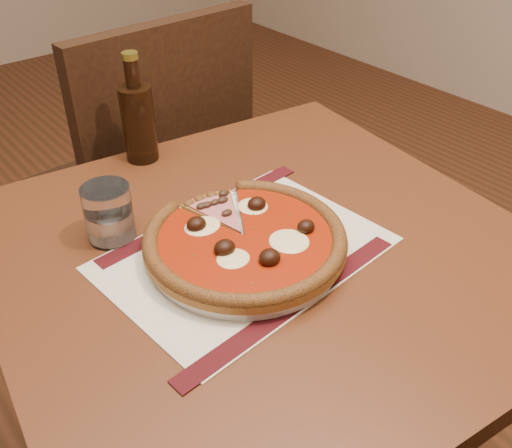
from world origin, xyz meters
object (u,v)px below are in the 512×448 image
(bottle, at_px, (138,119))
(plate, at_px, (245,248))
(table, at_px, (264,294))
(water_glass, at_px, (109,213))
(pizza, at_px, (245,238))
(chair_far, at_px, (152,176))

(bottle, bearing_deg, plate, -95.05)
(table, height_order, bottle, bottle)
(table, relative_size, water_glass, 9.86)
(table, bearing_deg, bottle, 90.56)
(pizza, bearing_deg, water_glass, 129.02)
(chair_far, distance_m, pizza, 0.67)
(chair_far, xyz_separation_m, bottle, (-0.14, -0.24, 0.29))
(chair_far, distance_m, plate, 0.66)
(table, distance_m, chair_far, 0.63)
(table, xyz_separation_m, plate, (-0.04, 0.00, 0.11))
(pizza, bearing_deg, chair_far, 74.25)
(plate, bearing_deg, table, -4.43)
(chair_far, xyz_separation_m, pizza, (-0.17, -0.60, 0.23))
(plate, height_order, pizza, pizza)
(pizza, relative_size, bottle, 1.46)
(chair_far, distance_m, bottle, 0.40)
(water_glass, bearing_deg, plate, -50.95)
(plate, distance_m, bottle, 0.37)
(chair_far, height_order, plate, chair_far)
(plate, relative_size, pizza, 0.96)
(bottle, bearing_deg, chair_far, 60.20)
(plate, distance_m, pizza, 0.02)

